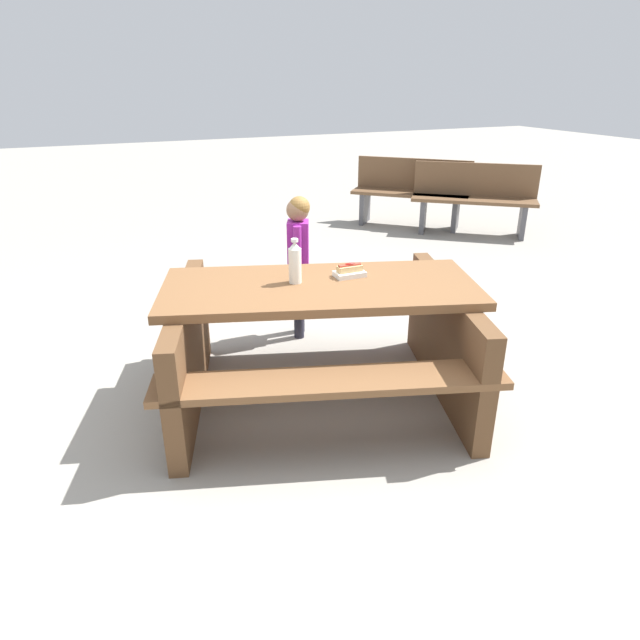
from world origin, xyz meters
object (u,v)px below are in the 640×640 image
at_px(park_bench_mid, 474,197).
at_px(hotdog_tray, 350,271).
at_px(picnic_table, 320,332).
at_px(park_bench_near, 411,191).
at_px(child_in_coat, 298,249).
at_px(soda_bottle, 295,262).

bearing_deg(park_bench_mid, hotdog_tray, -138.26).
xyz_separation_m(picnic_table, hotdog_tray, (0.21, 0.05, 0.34)).
height_order(hotdog_tray, park_bench_mid, park_bench_mid).
bearing_deg(park_bench_near, hotdog_tray, -127.34).
xyz_separation_m(hotdog_tray, park_bench_mid, (3.12, 2.78, -0.33)).
bearing_deg(picnic_table, child_in_coat, 75.98).
xyz_separation_m(picnic_table, park_bench_mid, (3.33, 2.83, 0.00)).
xyz_separation_m(picnic_table, park_bench_near, (2.84, 3.49, 0.00)).
distance_m(soda_bottle, park_bench_mid, 4.43).
bearing_deg(child_in_coat, picnic_table, -104.02).
bearing_deg(park_bench_near, soda_bottle, -130.95).
height_order(picnic_table, soda_bottle, soda_bottle).
bearing_deg(soda_bottle, child_in_coat, 67.21).
xyz_separation_m(picnic_table, soda_bottle, (-0.12, 0.08, 0.43)).
distance_m(hotdog_tray, park_bench_near, 4.34).
bearing_deg(child_in_coat, park_bench_near, 44.72).
relative_size(park_bench_near, park_bench_mid, 0.96).
height_order(child_in_coat, park_bench_mid, child_in_coat).
relative_size(soda_bottle, park_bench_mid, 0.18).
distance_m(picnic_table, soda_bottle, 0.45).
bearing_deg(park_bench_near, park_bench_mid, -53.09).
distance_m(picnic_table, park_bench_near, 4.50).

